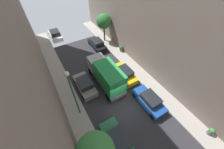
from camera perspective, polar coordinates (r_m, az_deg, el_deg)
The scene contains 14 objects.
ground at distance 16.09m, azimuth 4.69°, elevation -13.30°, with size 32.00×32.00×0.00m, color #2D2D33.
sidewalk_left at distance 15.13m, azimuth -12.33°, elevation -21.33°, with size 2.00×44.00×0.15m, color #A8A399.
sidewalk_right at distance 18.29m, azimuth 17.82°, elevation -5.62°, with size 2.00×44.00×0.15m, color #A8A399.
parked_car_left_2 at distance 13.75m, azimuth 2.47°, elevation -26.31°, with size 1.78×4.20×1.57m.
parked_car_left_3 at distance 17.28m, azimuth -11.48°, elevation -4.37°, with size 1.78×4.20×1.57m.
parked_car_left_4 at distance 28.54m, azimuth -22.99°, elevation 15.28°, with size 1.78×4.20×1.57m.
parked_car_right_2 at distance 16.14m, azimuth 15.55°, elevation -10.69°, with size 1.78×4.20×1.57m.
parked_car_right_3 at distance 18.34m, azimuth 5.22°, elevation 0.39°, with size 1.78×4.20×1.57m.
parked_car_right_4 at distance 23.90m, azimuth -6.35°, elevation 12.69°, with size 1.78×4.20×1.57m.
delivery_truck at distance 16.65m, azimuth -2.52°, elevation -0.12°, with size 2.26×6.60×3.38m.
street_tree_1 at distance 24.26m, azimuth -3.52°, elevation 21.66°, with size 2.51×2.51×4.89m.
potted_plant_0 at distance 22.89m, azimuth 3.96°, elevation 11.06°, with size 0.70×0.70×0.95m.
potted_plant_1 at distance 17.08m, azimuth 36.57°, elevation -18.89°, with size 0.53×0.53×0.92m.
lamp_post at distance 12.51m, azimuth -16.64°, elevation -6.30°, with size 0.44×0.44×6.40m.
Camera 1 is at (-5.27, -6.30, 13.83)m, focal length 21.46 mm.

